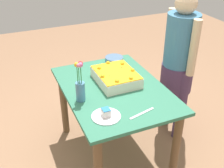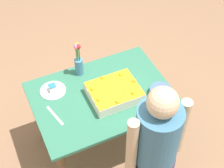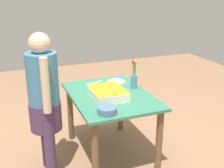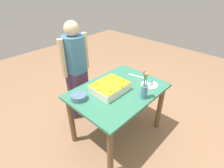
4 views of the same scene
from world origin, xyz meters
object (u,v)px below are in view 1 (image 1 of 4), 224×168
(cake_knife, at_px, (142,113))
(fruit_bowl, at_px, (114,60))
(person_standing, at_px, (179,59))
(flower_vase, at_px, (80,85))
(sheet_cake, at_px, (116,77))
(serving_plate_with_slice, at_px, (106,115))

(cake_knife, xyz_separation_m, fruit_bowl, (0.88, -0.16, 0.03))
(cake_knife, relative_size, fruit_bowl, 1.28)
(cake_knife, bearing_deg, fruit_bowl, 66.21)
(cake_knife, xyz_separation_m, person_standing, (0.52, -0.68, 0.10))
(flower_vase, distance_m, person_standing, 1.06)
(sheet_cake, xyz_separation_m, person_standing, (0.00, -0.66, 0.05))
(serving_plate_with_slice, distance_m, cake_knife, 0.27)
(sheet_cake, bearing_deg, serving_plate_with_slice, 148.22)
(sheet_cake, relative_size, person_standing, 0.28)
(sheet_cake, relative_size, flower_vase, 1.20)
(serving_plate_with_slice, bearing_deg, person_standing, -64.47)
(fruit_bowl, bearing_deg, flower_vase, 135.26)
(sheet_cake, bearing_deg, fruit_bowl, -21.26)
(flower_vase, bearing_deg, person_standing, -81.05)
(serving_plate_with_slice, xyz_separation_m, person_standing, (0.45, -0.94, 0.08))
(fruit_bowl, height_order, person_standing, person_standing)
(cake_knife, height_order, flower_vase, flower_vase)
(serving_plate_with_slice, xyz_separation_m, cake_knife, (-0.07, -0.26, -0.01))
(sheet_cake, bearing_deg, flower_vase, 113.18)
(flower_vase, bearing_deg, cake_knife, -134.18)
(serving_plate_with_slice, bearing_deg, fruit_bowl, -27.31)
(serving_plate_with_slice, xyz_separation_m, fruit_bowl, (0.81, -0.42, 0.02))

